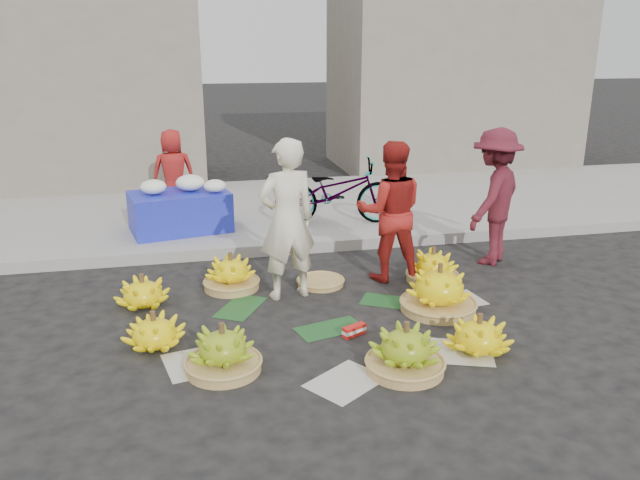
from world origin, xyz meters
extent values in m
plane|color=black|center=(0.00, 0.00, 0.00)|extent=(80.00, 80.00, 0.00)
cube|color=gray|center=(0.00, 2.20, 0.07)|extent=(40.00, 0.25, 0.15)
cube|color=gray|center=(0.00, 4.30, 0.06)|extent=(40.00, 4.00, 0.12)
cube|color=gray|center=(-4.00, 7.20, 2.00)|extent=(6.00, 3.00, 4.00)
cube|color=gray|center=(4.50, 7.70, 2.50)|extent=(5.00, 3.00, 5.00)
cylinder|color=#4C341E|center=(-1.74, -0.22, 0.29)|extent=(0.05, 0.05, 0.12)
cylinder|color=#AA8447|center=(-1.16, -0.80, 0.04)|extent=(0.63, 0.63, 0.09)
cylinder|color=#4C341E|center=(-1.16, -0.80, 0.38)|extent=(0.05, 0.05, 0.12)
cylinder|color=#AA8447|center=(0.34, -1.13, 0.04)|extent=(0.66, 0.66, 0.09)
cylinder|color=#4C341E|center=(0.34, -1.13, 0.39)|extent=(0.05, 0.05, 0.12)
cylinder|color=#4C341E|center=(1.10, -0.93, 0.31)|extent=(0.05, 0.05, 0.12)
cylinder|color=#AA8447|center=(1.10, 0.00, 0.04)|extent=(0.77, 0.77, 0.09)
cylinder|color=#4C341E|center=(1.10, 0.00, 0.45)|extent=(0.05, 0.05, 0.12)
cylinder|color=#AA8447|center=(1.36, 0.80, 0.04)|extent=(0.59, 0.59, 0.09)
cylinder|color=#4C341E|center=(1.36, 0.80, 0.36)|extent=(0.05, 0.05, 0.12)
cylinder|color=#4C341E|center=(-1.89, 0.77, 0.30)|extent=(0.05, 0.05, 0.12)
cylinder|color=#AA8447|center=(-0.95, 1.06, 0.04)|extent=(0.61, 0.61, 0.09)
cylinder|color=#4C341E|center=(-0.95, 1.06, 0.37)|extent=(0.05, 0.05, 0.12)
cylinder|color=#AA8447|center=(0.06, 0.96, 0.03)|extent=(0.66, 0.66, 0.06)
cube|color=red|center=(0.09, -0.39, 0.06)|extent=(0.25, 0.18, 0.10)
imported|color=white|center=(-0.36, 0.71, 0.87)|extent=(0.71, 0.54, 1.74)
imported|color=#B2221B|center=(0.89, 1.00, 0.81)|extent=(0.89, 0.75, 1.62)
imported|color=maroon|center=(2.32, 1.28, 0.84)|extent=(1.23, 1.20, 1.69)
cube|color=#1C24BB|center=(-1.49, 3.12, 0.40)|extent=(1.47, 1.09, 0.55)
ellipsoid|color=white|center=(-1.82, 3.07, 0.77)|extent=(0.35, 0.35, 0.19)
ellipsoid|color=white|center=(-1.32, 3.18, 0.78)|extent=(0.40, 0.40, 0.22)
ellipsoid|color=white|center=(-0.99, 3.01, 0.76)|extent=(0.31, 0.31, 0.17)
cylinder|color=slate|center=(-1.96, 3.01, 0.31)|extent=(0.33, 0.33, 0.37)
imported|color=#B2221B|center=(-1.56, 4.00, 0.78)|extent=(0.68, 0.48, 1.32)
imported|color=gray|center=(0.76, 3.03, 0.60)|extent=(0.87, 1.88, 0.95)
camera|label=1|loc=(-1.37, -5.57, 2.64)|focal=35.00mm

